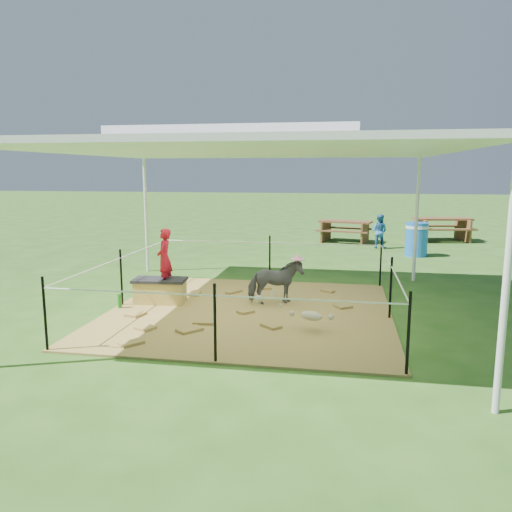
% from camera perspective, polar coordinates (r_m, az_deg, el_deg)
% --- Properties ---
extents(ground, '(90.00, 90.00, 0.00)m').
position_cam_1_polar(ground, '(8.33, -0.72, -6.46)').
color(ground, '#2D5919').
rests_on(ground, ground).
extents(hay_patch, '(4.60, 4.60, 0.03)m').
position_cam_1_polar(hay_patch, '(8.33, -0.72, -6.36)').
color(hay_patch, brown).
rests_on(hay_patch, ground).
extents(canopy_tent, '(6.30, 6.30, 2.90)m').
position_cam_1_polar(canopy_tent, '(8.01, -0.76, 12.37)').
color(canopy_tent, silver).
rests_on(canopy_tent, ground).
extents(rope_fence, '(4.54, 4.54, 1.00)m').
position_cam_1_polar(rope_fence, '(8.17, -0.73, -2.13)').
color(rope_fence, black).
rests_on(rope_fence, ground).
extents(straw_bale, '(0.89, 0.50, 0.38)m').
position_cam_1_polar(straw_bale, '(8.94, -10.91, -4.05)').
color(straw_bale, '#A88F3D').
rests_on(straw_bale, hay_patch).
extents(dark_cloth, '(0.95, 0.56, 0.05)m').
position_cam_1_polar(dark_cloth, '(8.89, -10.95, -2.70)').
color(dark_cloth, black).
rests_on(dark_cloth, straw_bale).
extents(woman, '(0.28, 0.40, 1.03)m').
position_cam_1_polar(woman, '(8.77, -10.44, 0.40)').
color(woman, red).
rests_on(woman, straw_bale).
extents(green_bottle, '(0.07, 0.07, 0.24)m').
position_cam_1_polar(green_bottle, '(8.77, -15.31, -4.97)').
color(green_bottle, '#1A751A').
rests_on(green_bottle, hay_patch).
extents(pony, '(1.01, 0.74, 0.78)m').
position_cam_1_polar(pony, '(8.65, 2.21, -2.99)').
color(pony, '#46464B').
rests_on(pony, hay_patch).
extents(pink_hat, '(0.24, 0.24, 0.11)m').
position_cam_1_polar(pink_hat, '(8.56, 2.23, -0.08)').
color(pink_hat, '#FF93C7').
rests_on(pink_hat, pony).
extents(foal, '(1.03, 0.80, 0.51)m').
position_cam_1_polar(foal, '(7.28, 6.34, -6.59)').
color(foal, '#BDB18A').
rests_on(foal, hay_patch).
extents(trash_barrel, '(0.70, 0.70, 0.93)m').
position_cam_1_polar(trash_barrel, '(14.37, 17.86, 1.82)').
color(trash_barrel, blue).
rests_on(trash_barrel, ground).
extents(picnic_table_near, '(1.91, 1.56, 0.70)m').
position_cam_1_polar(picnic_table_near, '(16.73, 10.16, 2.80)').
color(picnic_table_near, brown).
rests_on(picnic_table_near, ground).
extents(picnic_table_far, '(2.05, 1.64, 0.77)m').
position_cam_1_polar(picnic_table_far, '(17.83, 20.43, 2.87)').
color(picnic_table_far, brown).
rests_on(picnic_table_far, ground).
extents(distant_person, '(0.62, 0.56, 1.03)m').
position_cam_1_polar(distant_person, '(15.53, 13.91, 2.76)').
color(distant_person, '#3171B8').
rests_on(distant_person, ground).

